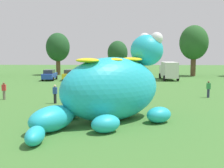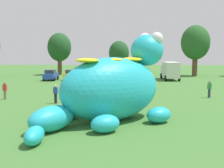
{
  "view_description": "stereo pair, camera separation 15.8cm",
  "coord_description": "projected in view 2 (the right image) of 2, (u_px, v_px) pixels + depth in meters",
  "views": [
    {
      "loc": [
        0.08,
        -20.65,
        4.76
      ],
      "look_at": [
        -0.5,
        0.26,
        2.41
      ],
      "focal_mm": 47.44,
      "sensor_mm": 36.0,
      "label": 1
    },
    {
      "loc": [
        0.24,
        -20.65,
        4.76
      ],
      "look_at": [
        -0.5,
        0.26,
        2.41
      ],
      "focal_mm": 47.44,
      "sensor_mm": 36.0,
      "label": 2
    }
  ],
  "objects": [
    {
      "name": "car_green",
      "position": [
        131.0,
        75.0,
        48.12
      ],
      "size": [
        2.12,
        4.19,
        1.72
      ],
      "color": "#1E7238",
      "rests_on": "ground"
    },
    {
      "name": "car_silver",
      "position": [
        111.0,
        75.0,
        47.12
      ],
      "size": [
        2.01,
        4.14,
        1.72
      ],
      "color": "#B7BABF",
      "rests_on": "ground"
    },
    {
      "name": "tree_centre_left",
      "position": [
        195.0,
        43.0,
        55.69
      ],
      "size": [
        5.39,
        5.39,
        9.57
      ],
      "color": "brown",
      "rests_on": "ground"
    },
    {
      "name": "tree_left",
      "position": [
        59.0,
        47.0,
        58.57
      ],
      "size": [
        4.68,
        4.68,
        8.3
      ],
      "color": "brown",
      "rests_on": "ground"
    },
    {
      "name": "spectator_mid_field",
      "position": [
        5.0,
        91.0,
        29.04
      ],
      "size": [
        0.38,
        0.26,
        1.71
      ],
      "color": "#726656",
      "rests_on": "ground"
    },
    {
      "name": "car_red",
      "position": [
        90.0,
        75.0,
        47.72
      ],
      "size": [
        2.28,
        4.26,
        1.72
      ],
      "color": "red",
      "rests_on": "ground"
    },
    {
      "name": "spectator_wandering",
      "position": [
        209.0,
        89.0,
        30.1
      ],
      "size": [
        0.38,
        0.26,
        1.71
      ],
      "color": "#2D334C",
      "rests_on": "ground"
    },
    {
      "name": "spectator_far_side",
      "position": [
        148.0,
        79.0,
        41.57
      ],
      "size": [
        0.38,
        0.26,
        1.71
      ],
      "color": "#726656",
      "rests_on": "ground"
    },
    {
      "name": "car_yellow",
      "position": [
        71.0,
        75.0,
        48.19
      ],
      "size": [
        2.18,
        4.22,
        1.72
      ],
      "color": "yellow",
      "rests_on": "ground"
    },
    {
      "name": "car_blue",
      "position": [
        51.0,
        75.0,
        48.07
      ],
      "size": [
        1.95,
        4.1,
        1.72
      ],
      "color": "#2347B7",
      "rests_on": "ground"
    },
    {
      "name": "ground_plane",
      "position": [
        119.0,
        118.0,
        21.05
      ],
      "size": [
        160.0,
        160.0,
        0.0
      ],
      "primitive_type": "plane",
      "color": "#427533"
    },
    {
      "name": "spectator_near_inflatable",
      "position": [
        56.0,
        94.0,
        26.83
      ],
      "size": [
        0.38,
        0.26,
        1.71
      ],
      "color": "black",
      "rests_on": "ground"
    },
    {
      "name": "spectator_by_cars",
      "position": [
        128.0,
        81.0,
        38.38
      ],
      "size": [
        0.38,
        0.26,
        1.71
      ],
      "color": "#726656",
      "rests_on": "ground"
    },
    {
      "name": "box_truck",
      "position": [
        170.0,
        70.0,
        48.69
      ],
      "size": [
        2.47,
        6.45,
        2.95
      ],
      "color": "silver",
      "rests_on": "ground"
    },
    {
      "name": "tree_mid_left",
      "position": [
        119.0,
        53.0,
        54.69
      ],
      "size": [
        3.73,
        3.73,
        6.61
      ],
      "color": "brown",
      "rests_on": "ground"
    },
    {
      "name": "giant_inflatable_creature",
      "position": [
        111.0,
        88.0,
        20.05
      ],
      "size": [
        9.38,
        10.69,
        6.11
      ],
      "color": "#23B2C6",
      "rests_on": "ground"
    }
  ]
}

